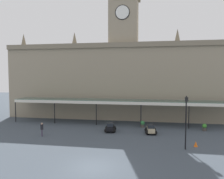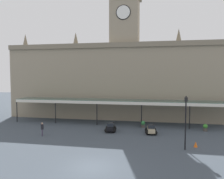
% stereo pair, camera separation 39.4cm
% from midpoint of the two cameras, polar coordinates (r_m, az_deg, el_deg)
% --- Properties ---
extents(ground_plane, '(140.00, 140.00, 0.00)m').
position_cam_midpoint_polar(ground_plane, '(19.01, -4.76, -19.50)').
color(ground_plane, '#3E4751').
extents(station_building, '(40.61, 7.27, 21.97)m').
position_cam_midpoint_polar(station_building, '(39.10, 3.66, 3.09)').
color(station_building, gray).
rests_on(station_building, ground).
extents(entrance_canopy, '(33.52, 3.26, 3.72)m').
position_cam_midpoint_polar(entrance_canopy, '(33.52, 2.45, -3.01)').
color(entrance_canopy, '#38564C').
rests_on(entrance_canopy, ground).
extents(car_beige_sedan, '(1.63, 2.12, 1.19)m').
position_cam_midpoint_polar(car_beige_sedan, '(28.95, 10.53, -10.33)').
color(car_beige_sedan, tan).
rests_on(car_beige_sedan, ground).
extents(car_black_sedan, '(1.64, 2.12, 1.19)m').
position_cam_midpoint_polar(car_black_sedan, '(29.52, 0.01, -9.99)').
color(car_black_sedan, black).
rests_on(car_black_sedan, ground).
extents(pedestrian_beside_cars, '(0.34, 0.37, 1.67)m').
position_cam_midpoint_polar(pedestrian_beside_cars, '(28.73, -17.37, -9.71)').
color(pedestrian_beside_cars, '#3F384C').
rests_on(pedestrian_beside_cars, ground).
extents(victorian_lamppost, '(0.30, 0.30, 5.46)m').
position_cam_midpoint_polar(victorian_lamppost, '(23.22, 19.14, -6.76)').
color(victorian_lamppost, black).
rests_on(victorian_lamppost, ground).
extents(traffic_cone, '(0.40, 0.40, 0.56)m').
position_cam_midpoint_polar(traffic_cone, '(25.17, 21.43, -13.20)').
color(traffic_cone, orange).
rests_on(traffic_cone, ground).
extents(planter_forecourt_centre, '(0.60, 0.60, 0.96)m').
position_cam_midpoint_polar(planter_forecourt_centre, '(32.41, 23.49, -9.08)').
color(planter_forecourt_centre, '#47423D').
rests_on(planter_forecourt_centre, ground).
extents(planter_by_canopy, '(0.60, 0.60, 0.96)m').
position_cam_midpoint_polar(planter_by_canopy, '(32.11, 8.47, -8.93)').
color(planter_by_canopy, '#47423D').
rests_on(planter_by_canopy, ground).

